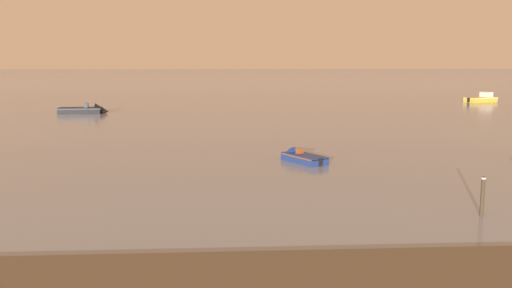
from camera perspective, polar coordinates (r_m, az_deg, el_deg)
name	(u,v)px	position (r m, az deg, el deg)	size (l,w,h in m)	color
motorboat_moored_0	(88,111)	(79.03, -16.89, 3.24)	(6.74, 2.76, 2.25)	black
motorboat_moored_2	(299,158)	(40.39, 4.40, -1.43)	(3.39, 4.53, 1.49)	navy
motorboat_moored_5	(485,100)	(104.34, 22.42, 4.23)	(7.07, 4.80, 2.55)	gold
mooring_post_left	(482,197)	(28.18, 22.20, -5.09)	(0.22, 0.22, 2.06)	#3F3323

